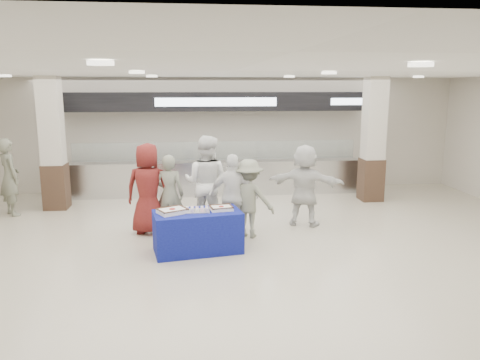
{
  "coord_description": "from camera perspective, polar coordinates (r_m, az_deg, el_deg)",
  "views": [
    {
      "loc": [
        -0.73,
        -7.4,
        2.97
      ],
      "look_at": [
        0.25,
        1.6,
        1.14
      ],
      "focal_mm": 35.0,
      "sensor_mm": 36.0,
      "label": 1
    }
  ],
  "objects": [
    {
      "name": "soldier_bg",
      "position": [
        12.03,
        -26.28,
        0.33
      ],
      "size": [
        0.75,
        0.78,
        1.8
      ],
      "primitive_type": "imported",
      "rotation": [
        0.0,
        0.0,
        2.26
      ],
      "color": "slate",
      "rests_on": "ground"
    },
    {
      "name": "sheet_cake_left",
      "position": [
        8.39,
        -8.25,
        -3.7
      ],
      "size": [
        0.59,
        0.55,
        0.1
      ],
      "color": "white",
      "rests_on": "display_table"
    },
    {
      "name": "civilian_maroon",
      "position": [
        9.61,
        -11.14,
        -1.06
      ],
      "size": [
        1.0,
        0.74,
        1.86
      ],
      "primitive_type": "imported",
      "rotation": [
        0.0,
        0.0,
        2.96
      ],
      "color": "maroon",
      "rests_on": "ground"
    },
    {
      "name": "column_right",
      "position": [
        12.61,
        15.91,
        4.43
      ],
      "size": [
        0.55,
        0.55,
        3.2
      ],
      "color": "#352318",
      "rests_on": "ground"
    },
    {
      "name": "display_table",
      "position": [
        8.55,
        -5.19,
        -6.29
      ],
      "size": [
        1.66,
        1.03,
        0.75
      ],
      "primitive_type": "cube",
      "rotation": [
        0.0,
        0.0,
        0.17
      ],
      "color": "navy",
      "rests_on": "ground"
    },
    {
      "name": "sheet_cake_right",
      "position": [
        8.53,
        -2.3,
        -3.38
      ],
      "size": [
        0.44,
        0.36,
        0.09
      ],
      "color": "white",
      "rests_on": "display_table"
    },
    {
      "name": "soldier_b",
      "position": [
        9.24,
        1.08,
        -2.28
      ],
      "size": [
        1.15,
        0.91,
        1.56
      ],
      "primitive_type": "imported",
      "rotation": [
        0.0,
        0.0,
        2.77
      ],
      "color": "slate",
      "rests_on": "ground"
    },
    {
      "name": "chef_tall",
      "position": [
        9.73,
        -4.13,
        -0.36
      ],
      "size": [
        1.16,
        1.04,
        1.98
      ],
      "primitive_type": "imported",
      "rotation": [
        0.0,
        0.0,
        2.78
      ],
      "color": "white",
      "rests_on": "ground"
    },
    {
      "name": "civilian_white",
      "position": [
        10.09,
        7.89,
        -0.63
      ],
      "size": [
        1.71,
        1.13,
        1.77
      ],
      "primitive_type": "imported",
      "rotation": [
        0.0,
        0.0,
        2.73
      ],
      "color": "silver",
      "rests_on": "ground"
    },
    {
      "name": "ground",
      "position": [
        8.01,
        -0.57,
        -10.35
      ],
      "size": [
        14.0,
        14.0,
        0.0
      ],
      "primitive_type": "plane",
      "color": "beige",
      "rests_on": "ground"
    },
    {
      "name": "serving_line",
      "position": [
        12.95,
        -2.91,
        3.36
      ],
      "size": [
        8.7,
        0.85,
        2.8
      ],
      "color": "silver",
      "rests_on": "ground"
    },
    {
      "name": "chef_short",
      "position": [
        9.2,
        -0.82,
        -1.99
      ],
      "size": [
        1.03,
        0.56,
        1.67
      ],
      "primitive_type": "imported",
      "rotation": [
        0.0,
        0.0,
        2.98
      ],
      "color": "white",
      "rests_on": "ground"
    },
    {
      "name": "cupcake_tray",
      "position": [
        8.46,
        -5.25,
        -3.6
      ],
      "size": [
        0.45,
        0.34,
        0.07
      ],
      "color": "silver",
      "rests_on": "display_table"
    },
    {
      "name": "soldier_a",
      "position": [
        9.55,
        -8.6,
        -1.75
      ],
      "size": [
        0.66,
        0.5,
        1.63
      ],
      "primitive_type": "imported",
      "rotation": [
        0.0,
        0.0,
        2.93
      ],
      "color": "slate",
      "rests_on": "ground"
    },
    {
      "name": "column_left",
      "position": [
        12.14,
        -21.85,
        3.79
      ],
      "size": [
        0.55,
        0.55,
        3.2
      ],
      "color": "#352318",
      "rests_on": "ground"
    }
  ]
}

